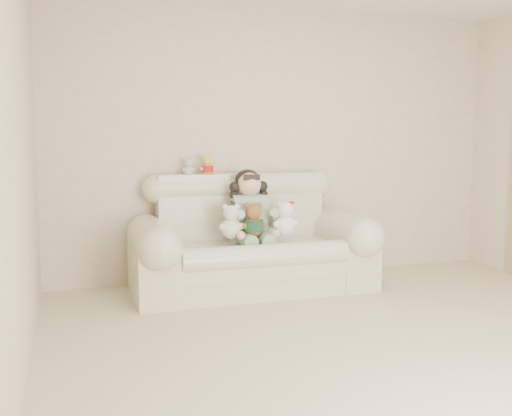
# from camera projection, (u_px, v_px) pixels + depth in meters

# --- Properties ---
(floor) EXTENTS (5.00, 5.00, 0.00)m
(floor) POSITION_uv_depth(u_px,v_px,m) (429.00, 365.00, 3.39)
(floor) COLOR tan
(floor) RESTS_ON ground
(wall_back) EXTENTS (4.50, 0.00, 4.50)m
(wall_back) POSITION_uv_depth(u_px,v_px,m) (281.00, 144.00, 5.61)
(wall_back) COLOR beige
(wall_back) RESTS_ON ground
(wall_left) EXTENTS (0.00, 5.00, 5.00)m
(wall_left) POSITION_uv_depth(u_px,v_px,m) (5.00, 145.00, 2.55)
(wall_left) COLOR beige
(wall_left) RESTS_ON ground
(sofa) EXTENTS (2.10, 0.95, 1.03)m
(sofa) POSITION_uv_depth(u_px,v_px,m) (253.00, 233.00, 5.08)
(sofa) COLOR #F7E6C7
(sofa) RESTS_ON floor
(seated_child) EXTENTS (0.41, 0.50, 0.67)m
(seated_child) POSITION_uv_depth(u_px,v_px,m) (249.00, 205.00, 5.13)
(seated_child) COLOR #2D6F31
(seated_child) RESTS_ON sofa
(brown_teddy) EXTENTS (0.25, 0.21, 0.35)m
(brown_teddy) POSITION_uv_depth(u_px,v_px,m) (253.00, 217.00, 4.94)
(brown_teddy) COLOR brown
(brown_teddy) RESTS_ON sofa
(white_cat) EXTENTS (0.24, 0.18, 0.37)m
(white_cat) POSITION_uv_depth(u_px,v_px,m) (285.00, 215.00, 5.02)
(white_cat) COLOR white
(white_cat) RESTS_ON sofa
(cream_teddy) EXTENTS (0.24, 0.19, 0.35)m
(cream_teddy) POSITION_uv_depth(u_px,v_px,m) (231.00, 218.00, 4.89)
(cream_teddy) COLOR beige
(cream_teddy) RESTS_ON sofa
(yellow_mini_bear) EXTENTS (0.16, 0.13, 0.22)m
(yellow_mini_bear) POSITION_uv_depth(u_px,v_px,m) (207.00, 164.00, 5.25)
(yellow_mini_bear) COLOR yellow
(yellow_mini_bear) RESTS_ON sofa
(grey_mini_plush) EXTENTS (0.15, 0.13, 0.19)m
(grey_mini_plush) POSITION_uv_depth(u_px,v_px,m) (188.00, 165.00, 5.23)
(grey_mini_plush) COLOR silver
(grey_mini_plush) RESTS_ON sofa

